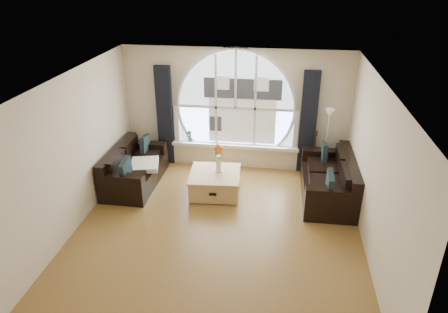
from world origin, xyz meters
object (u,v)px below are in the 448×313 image
(vase_flowers, at_px, (218,154))
(potted_plant, at_px, (189,136))
(sofa_left, at_px, (135,167))
(sofa_right, at_px, (328,180))
(floor_lamp, at_px, (326,145))
(guitar, at_px, (314,151))
(coffee_chest, at_px, (215,182))

(vase_flowers, xyz_separation_m, potted_plant, (-0.87, 1.22, -0.16))
(sofa_left, height_order, sofa_right, sofa_right)
(floor_lamp, bearing_deg, sofa_left, -168.68)
(sofa_left, xyz_separation_m, guitar, (3.75, 1.05, 0.13))
(sofa_right, xyz_separation_m, coffee_chest, (-2.25, -0.14, -0.15))
(vase_flowers, relative_size, guitar, 0.66)
(sofa_left, bearing_deg, vase_flowers, -0.89)
(floor_lamp, xyz_separation_m, potted_plant, (-3.04, 0.37, -0.11))
(sofa_right, bearing_deg, vase_flowers, -178.94)
(sofa_left, relative_size, guitar, 1.72)
(sofa_right, relative_size, coffee_chest, 1.93)
(sofa_right, relative_size, potted_plant, 7.08)
(sofa_left, xyz_separation_m, sofa_right, (3.99, 0.00, 0.00))
(vase_flowers, relative_size, potted_plant, 2.55)
(coffee_chest, relative_size, vase_flowers, 1.44)
(coffee_chest, bearing_deg, vase_flowers, 49.42)
(coffee_chest, height_order, potted_plant, potted_plant)
(sofa_left, bearing_deg, guitar, 16.47)
(coffee_chest, distance_m, floor_lamp, 2.49)
(coffee_chest, xyz_separation_m, vase_flowers, (0.06, 0.08, 0.60))
(coffee_chest, bearing_deg, sofa_left, 171.31)
(sofa_left, relative_size, sofa_right, 0.94)
(vase_flowers, xyz_separation_m, guitar, (1.96, 1.10, -0.31))
(sofa_left, bearing_deg, sofa_right, 0.91)
(guitar, bearing_deg, sofa_right, -79.15)
(sofa_right, height_order, guitar, guitar)
(floor_lamp, bearing_deg, guitar, 131.39)
(floor_lamp, bearing_deg, potted_plant, 173.13)
(sofa_left, bearing_deg, potted_plant, 52.19)
(vase_flowers, relative_size, floor_lamp, 0.44)
(coffee_chest, distance_m, vase_flowers, 0.61)
(vase_flowers, height_order, potted_plant, vase_flowers)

